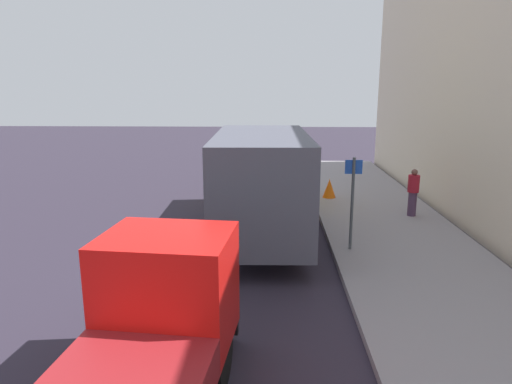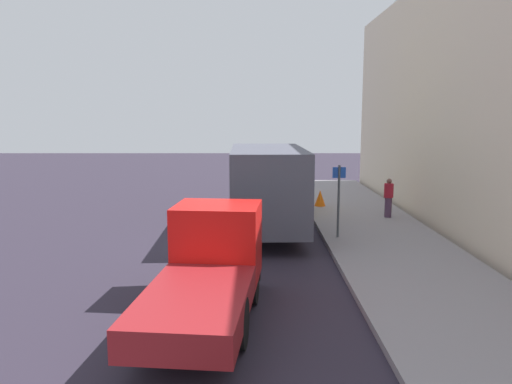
{
  "view_description": "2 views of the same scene",
  "coord_description": "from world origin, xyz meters",
  "views": [
    {
      "loc": [
        1.37,
        -11.41,
        4.36
      ],
      "look_at": [
        0.94,
        1.14,
        1.47
      ],
      "focal_mm": 32.1,
      "sensor_mm": 36.0,
      "label": 1
    },
    {
      "loc": [
        0.7,
        -16.01,
        4.23
      ],
      "look_at": [
        0.73,
        -0.12,
        1.75
      ],
      "focal_mm": 34.35,
      "sensor_mm": 36.0,
      "label": 2
    }
  ],
  "objects": [
    {
      "name": "sidewalk",
      "position": [
        5.04,
        0.0,
        0.08
      ],
      "size": [
        4.08,
        30.0,
        0.16
      ],
      "primitive_type": "cube",
      "color": "gray",
      "rests_on": "ground"
    },
    {
      "name": "large_utility_truck",
      "position": [
        1.08,
        2.05,
        1.74
      ],
      "size": [
        2.66,
        8.44,
        3.13
      ],
      "rotation": [
        0.0,
        0.0,
        0.02
      ],
      "color": "#E8B70C",
      "rests_on": "ground"
    },
    {
      "name": "street_sign_post",
      "position": [
        3.48,
        0.17,
        1.61
      ],
      "size": [
        0.44,
        0.08,
        2.45
      ],
      "color": "#4C5156",
      "rests_on": "sidewalk"
    },
    {
      "name": "pedestrian_walking",
      "position": [
        6.06,
        3.46,
        0.99
      ],
      "size": [
        0.47,
        0.47,
        1.58
      ],
      "rotation": [
        0.0,
        0.0,
        5.05
      ],
      "color": "#4B324D",
      "rests_on": "sidewalk"
    },
    {
      "name": "ground",
      "position": [
        0.0,
        0.0,
        0.0
      ],
      "size": [
        80.0,
        80.0,
        0.0
      ],
      "primitive_type": "plane",
      "color": "#2B2533"
    },
    {
      "name": "small_flatbed_truck",
      "position": [
        -0.28,
        -6.01,
        1.04
      ],
      "size": [
        2.39,
        5.31,
        2.22
      ],
      "rotation": [
        0.0,
        0.0,
        -0.1
      ],
      "color": "red",
      "rests_on": "ground"
    },
    {
      "name": "traffic_cone_orange",
      "position": [
        3.62,
        5.97,
        0.53
      ],
      "size": [
        0.51,
        0.51,
        0.72
      ],
      "primitive_type": "cone",
      "color": "orange",
      "rests_on": "sidewalk"
    }
  ]
}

